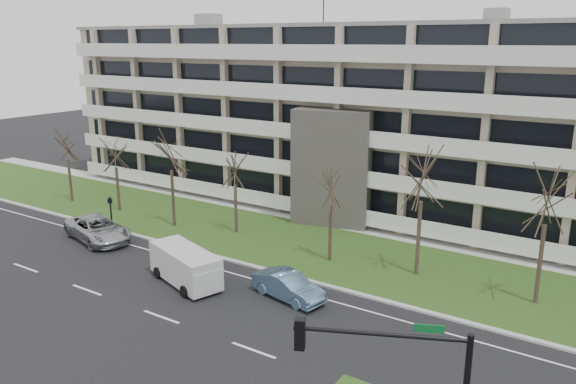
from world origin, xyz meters
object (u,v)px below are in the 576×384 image
Objects in this scene: silver_pickup at (98,229)px; blue_sedan at (288,286)px; white_van at (186,264)px; pedestrian_signal at (111,211)px.

silver_pickup is 1.37× the size of blue_sedan.
silver_pickup is 10.71m from white_van.
pedestrian_signal is (-10.43, 3.30, 0.64)m from white_van.
pedestrian_signal is at bearing 95.41° from blue_sedan.
blue_sedan is 16.73m from pedestrian_signal.
pedestrian_signal reaches higher than silver_pickup.
silver_pickup reaches higher than blue_sedan.
pedestrian_signal is at bearing 10.42° from silver_pickup.
blue_sedan is 0.79× the size of white_van.
blue_sedan is at bearing 33.13° from white_van.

